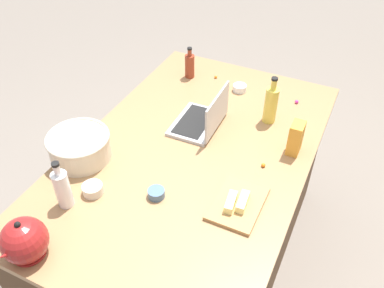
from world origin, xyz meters
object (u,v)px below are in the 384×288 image
Objects in this scene: butter_stick_right at (243,202)px; candy_bag at (296,138)px; laptop at (203,119)px; ramekin_wide at (156,193)px; ramekin_medium at (93,189)px; bottle_soy at (190,65)px; butter_stick_left at (231,202)px; mixing_bowl_large at (79,146)px; kettle at (24,241)px; cutting_board at (238,203)px; bottle_oil at (271,104)px; ramekin_small at (240,88)px; bottle_vinegar at (62,188)px.

candy_bag is at bearing 167.27° from butter_stick_right.
ramekin_wide is (0.54, 0.02, -0.03)m from laptop.
butter_stick_right is 1.21× the size of ramekin_medium.
bottle_soy is 1.81× the size of butter_stick_left.
mixing_bowl_large is 0.77m from butter_stick_left.
kettle is at bearing -5.48° from ramekin_medium.
cutting_board is 3.76× the size of ramekin_wide.
kettle is at bearing -36.74° from candy_bag.
cutting_board is at bearing -102.68° from butter_stick_right.
laptop reaches higher than butter_stick_right.
butter_stick_right is 1.46× the size of ramekin_wide.
cutting_board is (0.64, 0.06, -0.10)m from bottle_oil.
bottle_vinegar is at bearing -17.42° from ramekin_small.
cutting_board is 0.64m from ramekin_medium.
butter_stick_right is at bearing 41.13° from laptop.
bottle_oil is (-0.20, 0.30, 0.06)m from laptop.
mixing_bowl_large is 0.26m from ramekin_medium.
ramekin_small is (-0.21, -0.25, -0.09)m from bottle_oil.
bottle_oil is at bearing 154.53° from kettle.
mixing_bowl_large is 3.32× the size of ramekin_medium.
mixing_bowl_large is 0.46m from ramekin_wide.
bottle_vinegar is at bearing 24.97° from mixing_bowl_large.
laptop is 0.58m from butter_stick_left.
butter_stick_left is 0.92m from ramekin_small.
laptop reaches higher than cutting_board.
ramekin_medium is at bearing -71.82° from butter_stick_right.
bottle_vinegar is 0.76m from butter_stick_right.
candy_bag is (0.42, 0.77, 0.01)m from bottle_soy.
mixing_bowl_large is at bearing -131.50° from ramekin_medium.
laptop is 0.54m from ramekin_wide.
butter_stick_left is at bearing -17.21° from candy_bag.
butter_stick_left is (0.03, -0.02, 0.03)m from cutting_board.
laptop is 0.69m from ramekin_medium.
bottle_vinegar is 3.21× the size of ramekin_wide.
butter_stick_right is at bearing 113.99° from bottle_vinegar.
bottle_soy is 1.17m from bottle_vinegar.
ramekin_small is 1.09m from ramekin_medium.
cutting_board is (0.86, 0.65, -0.07)m from bottle_soy.
ramekin_wide is (-0.10, 0.26, -0.00)m from ramekin_medium.
kettle is 0.37m from ramekin_medium.
bottle_soy is 1.17× the size of candy_bag.
bottle_soy is (-0.90, 0.15, 0.01)m from mixing_bowl_large.
ramekin_wide is 0.73m from candy_bag.
ramekin_wide is at bearing -76.01° from butter_stick_left.
kettle is (0.54, 0.16, 0.01)m from mixing_bowl_large.
laptop is 0.58m from butter_stick_right.
bottle_oil reaches higher than cutting_board.
laptop is 1.58× the size of bottle_soy.
ramekin_medium is at bearing -72.60° from butter_stick_left.
butter_stick_left is at bearing 113.72° from bottle_vinegar.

